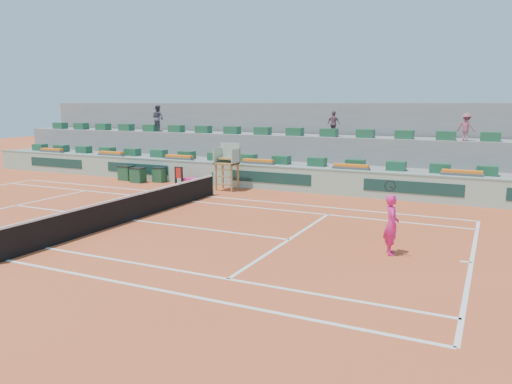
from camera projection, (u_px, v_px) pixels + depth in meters
ground at (133, 220)px, 18.99m from camera, size 90.00×90.00×0.00m
seating_tier_lower at (255, 171)px, 28.38m from camera, size 36.00×4.00×1.20m
seating_tier_upper at (267, 156)px, 29.67m from camera, size 36.00×2.40×2.60m
stadium_back_wall at (277, 139)px, 30.94m from camera, size 36.00×0.40×4.40m
player_bag at (192, 182)px, 26.88m from camera, size 0.95×0.42×0.42m
spectator_left at (158, 118)px, 32.13m from camera, size 0.93×0.78×1.69m
spectator_mid at (334, 124)px, 27.21m from camera, size 0.88×0.62×1.39m
spectator_right at (466, 127)px, 24.00m from camera, size 0.98×0.76×1.34m
court_lines at (133, 220)px, 18.99m from camera, size 23.89×11.09×0.01m
tennis_net at (132, 207)px, 18.89m from camera, size 0.10×11.97×1.10m
advertising_hoarding at (237, 175)px, 26.41m from camera, size 36.00×0.34×1.26m
umpire_chair at (228, 160)px, 25.37m from camera, size 1.10×0.90×2.40m
seat_row_lower at (248, 158)px, 27.43m from camera, size 32.90×0.60×0.44m
seat_row_upper at (263, 131)px, 28.87m from camera, size 32.90×0.60×0.44m
flower_planters at (217, 160)px, 27.38m from camera, size 26.80×0.36×0.28m
drink_cooler_a at (159, 175)px, 28.12m from camera, size 0.68×0.59×0.84m
drink_cooler_b at (138, 175)px, 27.99m from camera, size 0.76×0.66×0.84m
drink_cooler_c at (126, 173)px, 28.85m from camera, size 0.80×0.69×0.84m
towel_rack at (179, 175)px, 26.84m from camera, size 0.52×0.09×1.03m
tennis_player at (391, 224)px, 14.56m from camera, size 0.65×0.95×2.28m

